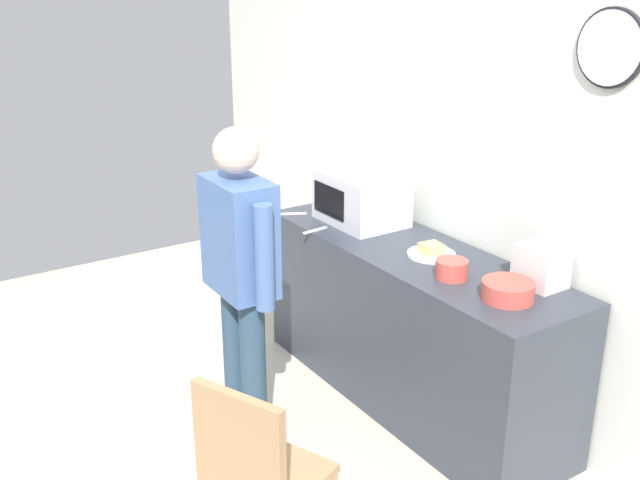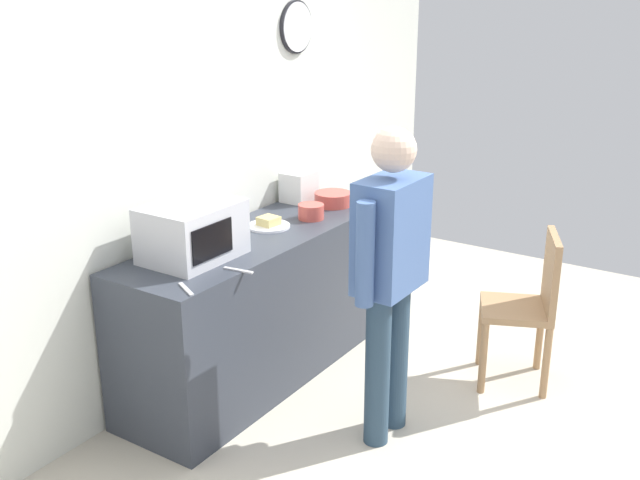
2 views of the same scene
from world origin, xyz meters
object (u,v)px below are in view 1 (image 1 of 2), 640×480
cereal_bowl (452,269)px  person_standing (241,266)px  sandwich_plate (431,252)px  fork_utensil (293,214)px  toaster (541,266)px  spoon_utensil (315,230)px  wooden_chair (258,476)px  salad_bowl (508,290)px  microwave (361,198)px

cereal_bowl → person_standing: bearing=-123.7°
sandwich_plate → fork_utensil: size_ratio=1.51×
toaster → fork_utensil: (-1.57, -0.43, -0.10)m
spoon_utensil → toaster: bearing=21.3°
cereal_bowl → fork_utensil: 1.28m
wooden_chair → fork_utensil: bearing=144.8°
salad_bowl → fork_utensil: 1.61m
fork_utensil → wooden_chair: (1.65, -1.16, -0.39)m
cereal_bowl → toaster: (0.30, 0.30, 0.05)m
sandwich_plate → toaster: size_ratio=1.17×
cereal_bowl → spoon_utensil: bearing=-168.7°
salad_bowl → spoon_utensil: bearing=-169.6°
microwave → toaster: 1.24m
salad_bowl → spoon_utensil: (-1.27, -0.23, -0.04)m
microwave → cereal_bowl: (0.93, -0.13, -0.10)m
spoon_utensil → person_standing: person_standing is taller
salad_bowl → sandwich_plate: bearing=173.4°
toaster → wooden_chair: 1.67m
microwave → toaster: microwave is taller
salad_bowl → toaster: toaster is taller
person_standing → spoon_utensil: bearing=118.7°
toaster → person_standing: 1.45m
microwave → salad_bowl: size_ratio=2.05×
microwave → cereal_bowl: microwave is taller
sandwich_plate → spoon_utensil: 0.73m
salad_bowl → person_standing: bearing=-134.8°
fork_utensil → spoon_utensil: same height
cereal_bowl → wooden_chair: (0.37, -1.30, -0.43)m
salad_bowl → person_standing: (-0.90, -0.91, 0.02)m
microwave → wooden_chair: bearing=-47.7°
salad_bowl → fork_utensil: salad_bowl is taller
sandwich_plate → microwave: bearing=179.0°
toaster → spoon_utensil: (-1.24, -0.48, -0.10)m
sandwich_plate → person_standing: bearing=-106.7°
person_standing → wooden_chair: (0.95, -0.44, -0.45)m
cereal_bowl → sandwich_plate: bearing=157.4°
microwave → wooden_chair: microwave is taller
spoon_utensil → fork_utensil: bearing=171.4°
cereal_bowl → salad_bowl: bearing=8.1°
cereal_bowl → person_standing: 1.04m
sandwich_plate → person_standing: (-0.29, -0.98, 0.04)m
fork_utensil → wooden_chair: bearing=-35.2°
spoon_utensil → wooden_chair: size_ratio=0.18×
microwave → spoon_utensil: microwave is taller
person_standing → wooden_chair: size_ratio=1.77×
fork_utensil → sandwich_plate: bearing=14.4°
salad_bowl → wooden_chair: bearing=-88.2°
salad_bowl → spoon_utensil: size_ratio=1.43×
cereal_bowl → wooden_chair: bearing=-74.1°
sandwich_plate → salad_bowl: size_ratio=1.05×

